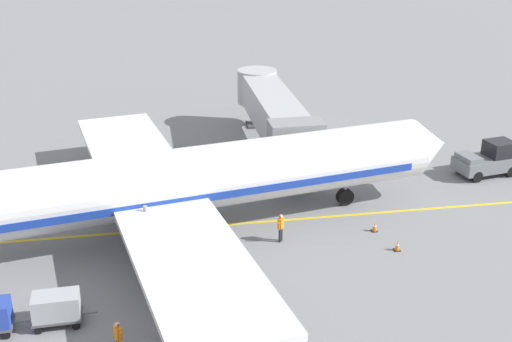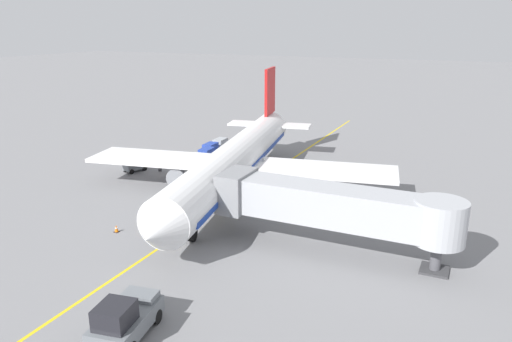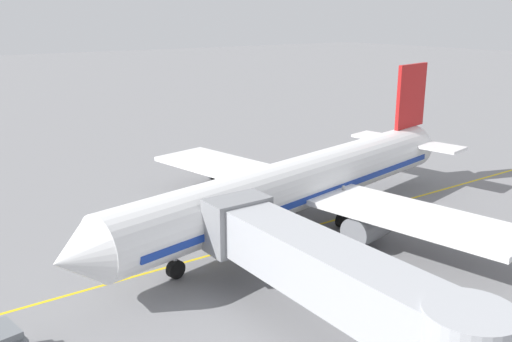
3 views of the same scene
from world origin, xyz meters
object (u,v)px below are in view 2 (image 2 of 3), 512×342
Objects in this scene: safety_cone_nose_left at (145,232)px; ground_crew_loader at (205,175)px; parked_airliner at (236,160)px; safety_cone_nose_right at (116,229)px; baggage_tug_lead at (134,165)px; baggage_cart_front at (195,160)px; ground_crew_marshaller at (183,200)px; ground_crew_wing_walker at (160,163)px; jet_bridge at (334,206)px; baggage_cart_third_in_train at (210,148)px; baggage_cart_second_in_train at (207,154)px; pushback_tractor at (125,319)px; baggage_cart_tail_end at (220,144)px.

ground_crew_loader is at bearing -79.90° from safety_cone_nose_left.
parked_airliner is 13.37m from safety_cone_nose_right.
baggage_cart_front is (-5.27, -4.05, 0.24)m from baggage_tug_lead.
parked_airliner is at bearing -107.75° from ground_crew_marshaller.
ground_crew_wing_walker is 1.00× the size of ground_crew_loader.
jet_bridge is at bearing 170.59° from ground_crew_marshaller.
ground_crew_wing_walker is at bearing 45.76° from baggage_cart_front.
safety_cone_nose_left is at bearing 92.71° from ground_crew_marshaller.
baggage_cart_third_in_train is at bearing -101.87° from ground_crew_wing_walker.
ground_crew_wing_walker is (2.56, 5.82, 0.00)m from baggage_cart_second_in_train.
parked_airliner is 14.29m from baggage_cart_third_in_train.
ground_crew_marshaller is (-11.33, 7.62, 0.24)m from baggage_tug_lead.
ground_crew_wing_walker and ground_crew_marshaller have the same top height.
safety_cone_nose_right is (0.10, 13.47, -0.66)m from ground_crew_loader.
baggage_cart_front is at bearing -77.63° from safety_cone_nose_right.
jet_bridge is (-12.08, 8.53, 0.27)m from parked_airliner.
jet_bridge is 16.96m from safety_cone_nose_right.
safety_cone_nose_right is at bearing 113.91° from ground_crew_wing_walker.
parked_airliner reaches higher than safety_cone_nose_right.
ground_crew_marshaller is at bearing 134.85° from ground_crew_wing_walker.
parked_airliner is at bearing -76.87° from pushback_tractor.
ground_crew_loader reaches higher than baggage_cart_third_in_train.
ground_crew_wing_walker reaches higher than baggage_cart_second_in_train.
baggage_tug_lead is 16.58m from safety_cone_nose_right.
ground_crew_loader is (-5.05, 9.72, 0.00)m from baggage_cart_third_in_train.
ground_crew_marshaller reaches higher than safety_cone_nose_left.
pushback_tractor is 25.64m from ground_crew_loader.
baggage_cart_second_in_train is 1.00× the size of baggage_cart_third_in_train.
parked_airliner reaches higher than pushback_tractor.
safety_cone_nose_right is (-6.66, 15.03, -0.66)m from ground_crew_wing_walker.
baggage_cart_front is at bearing 93.60° from baggage_cart_second_in_train.
pushback_tractor is 39.16m from baggage_cart_tail_end.
baggage_cart_second_in_train is 1.73× the size of ground_crew_loader.
jet_bridge is 5.90× the size of baggage_cart_front.
baggage_cart_second_in_train is 21.42m from safety_cone_nose_left.
baggage_cart_second_in_train reaches higher than safety_cone_nose_right.
parked_airliner is 63.02× the size of safety_cone_nose_left.
baggage_tug_lead is at bearing -21.40° from jet_bridge.
baggage_tug_lead is 17.68m from safety_cone_nose_left.
jet_bridge is 26.62m from baggage_cart_second_in_train.
ground_crew_wing_walker is at bearing 66.29° from baggage_cart_second_in_train.
baggage_cart_front is at bearing -47.50° from ground_crew_loader.
pushback_tractor reaches higher than safety_cone_nose_left.
parked_airliner reaches higher than jet_bridge.
baggage_cart_tail_end is at bearing -81.67° from baggage_cart_front.
baggage_cart_front is 3.94m from ground_crew_wing_walker.
safety_cone_nose_left is (-0.27, 5.72, -0.66)m from ground_crew_marshaller.
baggage_cart_third_in_train is 4.95× the size of safety_cone_nose_right.
safety_cone_nose_left is (13.80, 3.39, -3.17)m from jet_bridge.
ground_crew_wing_walker is at bearing -153.99° from baggage_tug_lead.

